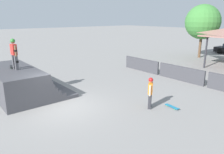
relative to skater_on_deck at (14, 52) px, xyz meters
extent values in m
plane|color=gray|center=(3.10, 1.22, -2.59)|extent=(160.00, 160.00, 0.00)
cube|color=#424247|center=(-0.35, 0.68, -2.49)|extent=(5.38, 3.86, 0.20)
cube|color=#424247|center=(-0.35, 0.30, -2.29)|extent=(5.38, 3.09, 0.20)
cube|color=#424247|center=(-0.35, 0.16, -2.09)|extent=(5.38, 2.80, 0.20)
cube|color=#424247|center=(-0.35, 0.06, -1.89)|extent=(5.38, 2.61, 0.20)
cube|color=#424247|center=(-0.35, -0.01, -1.69)|extent=(5.38, 2.48, 0.20)
cube|color=#424247|center=(-0.35, -0.06, -1.49)|extent=(5.38, 2.38, 0.20)
cube|color=#424247|center=(-0.35, -0.09, -1.29)|extent=(5.38, 2.31, 0.20)
cube|color=#424247|center=(-0.35, -0.11, -1.09)|extent=(5.38, 2.27, 0.20)
cylinder|color=silver|center=(-0.35, 1.02, -1.02)|extent=(5.27, 0.07, 0.07)
cube|color=#4C4C51|center=(0.18, 0.01, -0.57)|extent=(0.17, 0.17, 0.83)
cube|color=black|center=(0.18, 0.04, -0.52)|extent=(0.20, 0.15, 0.12)
cube|color=#4C4C51|center=(-0.18, -0.01, -0.57)|extent=(0.17, 0.17, 0.83)
cube|color=black|center=(-0.18, 0.02, -0.52)|extent=(0.20, 0.15, 0.12)
cube|color=red|center=(0.00, 0.00, 0.13)|extent=(0.46, 0.25, 0.59)
cylinder|color=brown|center=(0.28, 0.02, 0.09)|extent=(0.12, 0.12, 0.59)
cylinder|color=black|center=(0.28, 0.02, 0.10)|extent=(0.18, 0.18, 0.09)
cylinder|color=brown|center=(-0.28, -0.02, 0.09)|extent=(0.12, 0.12, 0.59)
cylinder|color=black|center=(-0.28, -0.02, 0.10)|extent=(0.18, 0.18, 0.09)
sphere|color=brown|center=(0.00, 0.00, 0.58)|extent=(0.23, 0.23, 0.23)
sphere|color=#337F33|center=(0.00, 0.00, 0.60)|extent=(0.26, 0.26, 0.26)
cylinder|color=green|center=(-0.37, -0.03, -0.96)|extent=(0.06, 0.04, 0.05)
cylinder|color=green|center=(-0.41, -0.17, -0.96)|extent=(0.06, 0.04, 0.05)
cylinder|color=green|center=(-0.86, 0.09, -0.96)|extent=(0.06, 0.04, 0.05)
cylinder|color=green|center=(-0.90, -0.05, -0.96)|extent=(0.06, 0.04, 0.05)
cube|color=black|center=(-0.64, -0.04, -0.93)|extent=(0.84, 0.38, 0.02)
cube|color=black|center=(-0.27, -0.13, -0.91)|extent=(0.14, 0.22, 0.02)
cube|color=#2D2D33|center=(5.83, 4.75, -2.21)|extent=(0.20, 0.20, 0.76)
cube|color=#2D2D33|center=(6.03, 4.49, -2.21)|extent=(0.20, 0.20, 0.76)
cube|color=orange|center=(5.93, 4.62, -1.55)|extent=(0.41, 0.45, 0.54)
cylinder|color=beige|center=(5.78, 4.82, -1.60)|extent=(0.14, 0.14, 0.54)
cylinder|color=beige|center=(6.09, 4.41, -1.60)|extent=(0.14, 0.14, 0.54)
sphere|color=beige|center=(5.93, 4.62, -1.15)|extent=(0.21, 0.21, 0.21)
sphere|color=#B21919|center=(5.93, 4.62, -1.12)|extent=(0.23, 0.23, 0.23)
cylinder|color=green|center=(6.92, 5.53, -2.56)|extent=(0.06, 0.04, 0.05)
cylinder|color=green|center=(6.90, 5.39, -2.56)|extent=(0.06, 0.04, 0.05)
cylinder|color=green|center=(6.41, 5.60, -2.56)|extent=(0.06, 0.04, 0.05)
cylinder|color=green|center=(6.39, 5.46, -2.56)|extent=(0.06, 0.04, 0.05)
cube|color=teal|center=(6.65, 5.50, -2.53)|extent=(0.85, 0.30, 0.02)
cube|color=teal|center=(7.03, 5.45, -2.51)|extent=(0.12, 0.21, 0.02)
cube|color=#3D3D42|center=(0.19, 10.04, -2.06)|extent=(3.64, 0.12, 1.05)
cube|color=#3D3D42|center=(4.06, 10.04, -2.06)|extent=(3.64, 0.12, 1.05)
cylinder|color=#2D2D33|center=(3.01, 15.30, -1.19)|extent=(0.16, 0.16, 2.79)
cylinder|color=brown|center=(-0.05, 19.74, -1.30)|extent=(0.28, 0.28, 2.58)
sphere|color=#3D7F38|center=(-0.05, 19.74, 1.33)|extent=(3.73, 3.73, 3.73)
cylinder|color=black|center=(0.19, 24.18, -2.27)|extent=(0.64, 0.21, 0.64)
camera|label=1|loc=(12.70, -3.34, 1.87)|focal=35.00mm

